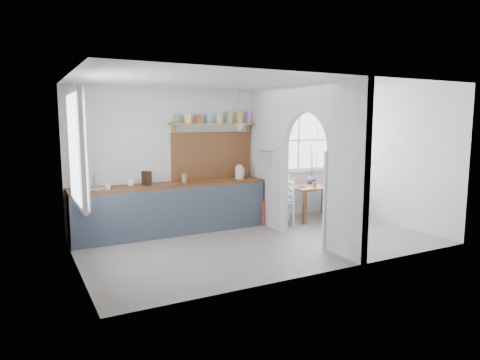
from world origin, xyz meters
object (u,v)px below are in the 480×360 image
chair_left (281,200)px  vase (311,179)px  kettle (239,172)px  chair_right (345,193)px  dining_table (314,202)px

chair_left → vase: 1.03m
chair_left → vase: size_ratio=4.51×
kettle → vase: 1.71m
chair_right → kettle: (-2.47, 0.25, 0.57)m
kettle → dining_table: bearing=-32.3°
dining_table → kettle: bearing=168.3°
kettle → vase: (1.69, -0.06, -0.24)m
kettle → vase: kettle is taller
kettle → vase: size_ratio=1.30×
chair_right → kettle: 2.54m
chair_left → kettle: bearing=-93.6°
dining_table → vase: (0.09, 0.23, 0.45)m
chair_right → chair_left: bearing=90.9°
vase → kettle: bearing=178.0°
chair_right → kettle: kettle is taller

